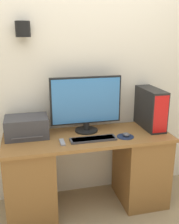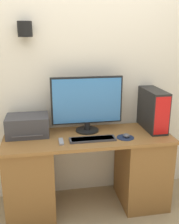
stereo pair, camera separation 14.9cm
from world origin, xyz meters
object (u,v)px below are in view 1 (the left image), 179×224
(computer_tower, at_px, (150,108))
(printer, at_px, (27,127))
(monitor, at_px, (86,103))
(mouse, at_px, (126,135))
(keyboard, at_px, (93,139))
(remote_control, at_px, (62,142))

(computer_tower, relative_size, printer, 1.15)
(monitor, height_order, mouse, monitor)
(keyboard, xyz_separation_m, computer_tower, (0.64, 0.20, 0.19))
(computer_tower, distance_m, printer, 1.22)
(keyboard, relative_size, computer_tower, 0.94)
(monitor, distance_m, keyboard, 0.37)
(printer, bearing_deg, computer_tower, -1.43)
(computer_tower, bearing_deg, monitor, 176.38)
(monitor, height_order, remote_control, monitor)
(computer_tower, xyz_separation_m, remote_control, (-0.93, -0.20, -0.19))
(remote_control, bearing_deg, printer, 142.13)
(keyboard, bearing_deg, remote_control, -180.00)
(keyboard, xyz_separation_m, printer, (-0.58, 0.23, 0.08))
(monitor, xyz_separation_m, mouse, (0.33, -0.23, -0.27))
(mouse, height_order, computer_tower, computer_tower)
(computer_tower, bearing_deg, remote_control, -167.89)
(computer_tower, distance_m, remote_control, 0.97)
(monitor, bearing_deg, computer_tower, -3.62)
(mouse, distance_m, printer, 0.93)
(mouse, bearing_deg, monitor, 144.59)
(monitor, bearing_deg, keyboard, -87.74)
(monitor, xyz_separation_m, computer_tower, (0.65, -0.04, -0.09))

